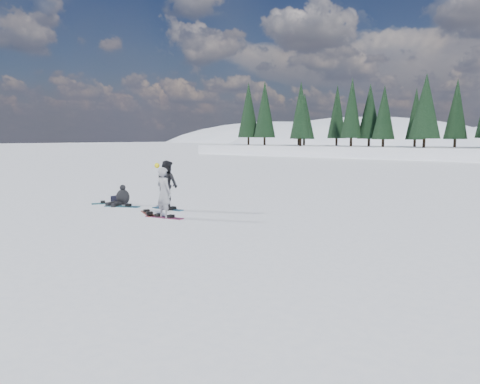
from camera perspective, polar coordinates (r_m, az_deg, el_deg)
name	(u,v)px	position (r m, az deg, el deg)	size (l,w,h in m)	color
ground	(177,220)	(16.40, -7.64, -3.38)	(420.00, 420.00, 0.00)	white
snowboarder_woman	(164,192)	(16.74, -9.27, -0.05)	(0.68, 0.47, 1.95)	#ABABB0
snowboarder_man	(167,185)	(18.70, -8.86, 0.85)	(0.95, 0.74, 1.95)	black
seated_rider	(122,197)	(20.35, -14.21, -0.63)	(0.72, 1.08, 0.86)	black
gear_bag	(117,200)	(21.08, -14.79, -0.89)	(0.45, 0.30, 0.30)	black
snowboard_woman	(164,217)	(16.86, -9.20, -3.08)	(1.50, 0.28, 0.03)	#942051
snowboard_man	(168,209)	(18.82, -8.81, -2.05)	(1.50, 0.28, 0.03)	#16557C
snowboard_loose_b	(148,214)	(17.80, -11.15, -2.60)	(1.50, 0.28, 0.03)	#A13823
snowboard_loose_c	(122,206)	(19.86, -14.18, -1.72)	(1.50, 0.28, 0.03)	#156177
snowboard_loose_a	(110,203)	(21.01, -15.61, -1.31)	(1.50, 0.28, 0.03)	#166E7B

